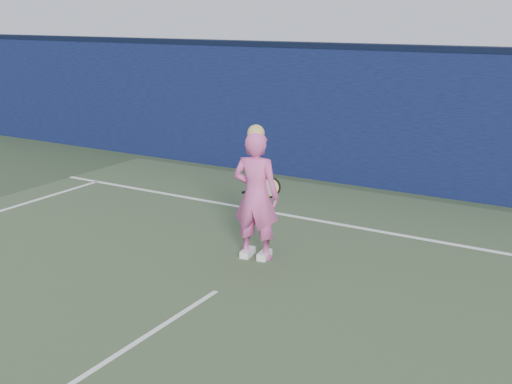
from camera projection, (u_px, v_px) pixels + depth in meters
The scene contains 6 objects.
ground at pixel (162, 327), 6.63m from camera, with size 80.00×80.00×0.00m, color #35462B.
backstop_wall at pixel (385, 120), 11.67m from camera, with size 24.00×0.40×2.50m, color black.
wall_cap at pixel (389, 47), 11.32m from camera, with size 24.00×0.42×0.10m, color black.
player at pixel (256, 195), 8.29m from camera, with size 0.68×0.50×1.78m.
racket at pixel (268, 188), 8.70m from camera, with size 0.55×0.19×0.30m.
court_lines at pixel (141, 339), 6.36m from camera, with size 11.00×12.04×0.01m.
Camera 1 is at (3.91, -4.67, 3.14)m, focal length 45.00 mm.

